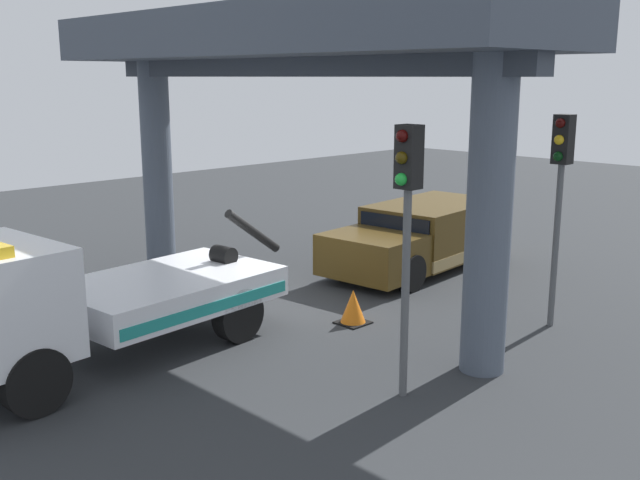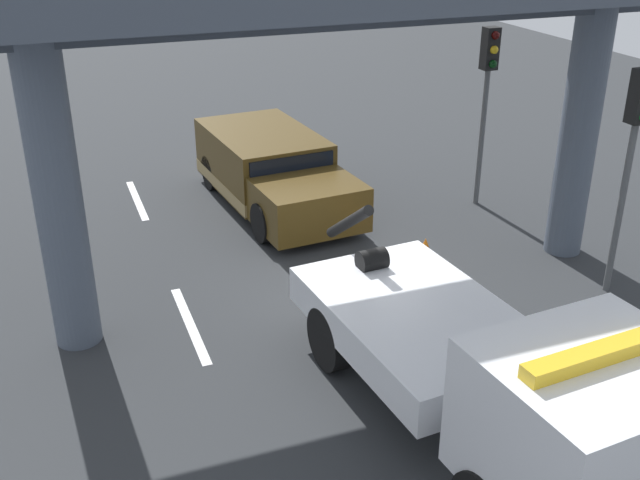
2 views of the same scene
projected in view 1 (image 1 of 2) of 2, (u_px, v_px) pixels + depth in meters
The scene contains 9 objects.
ground_plane at pixel (281, 311), 15.16m from camera, with size 60.00×40.00×0.10m, color #2D3033.
lane_stripe_west at pixel (367, 241), 21.32m from camera, with size 2.60×0.16×0.01m, color silver.
lane_stripe_mid at pixel (197, 281), 17.20m from camera, with size 2.60×0.16×0.01m, color silver.
tow_truck_white at pixel (69, 300), 11.69m from camera, with size 7.33×2.85×2.46m.
towed_van_green at pixel (421, 238), 18.19m from camera, with size 5.35×2.58×1.58m.
overpass_structure at pixel (285, 54), 14.15m from camera, with size 3.60×11.45×5.95m.
traffic_light_near at pixel (560, 174), 13.48m from camera, with size 0.39×0.32×4.02m.
traffic_light_far at pixel (407, 202), 10.39m from camera, with size 0.39×0.32×4.04m.
traffic_cone_orange at pixel (353, 307), 14.17m from camera, with size 0.57×0.57×0.68m.
Camera 1 is at (9.61, 10.85, 4.69)m, focal length 41.14 mm.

